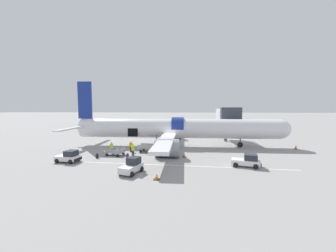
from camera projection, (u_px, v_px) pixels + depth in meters
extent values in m
plane|color=gray|center=(171.00, 149.00, 33.47)|extent=(500.00, 500.00, 0.00)
cube|color=silver|center=(168.00, 165.00, 24.30)|extent=(29.24, 1.83, 0.01)
cylinder|color=#4C4C51|center=(226.00, 132.00, 41.42)|extent=(0.60, 0.60, 3.79)
cube|color=silver|center=(226.00, 116.00, 41.13)|extent=(2.76, 9.23, 2.76)
cube|color=#333842|center=(231.00, 117.00, 37.15)|extent=(3.59, 1.60, 3.31)
cylinder|color=silver|center=(178.00, 128.00, 35.83)|extent=(34.49, 3.33, 3.33)
sphere|color=silver|center=(281.00, 129.00, 34.45)|extent=(3.17, 3.17, 3.17)
cone|color=silver|center=(83.00, 128.00, 37.21)|extent=(3.83, 3.07, 3.07)
cylinder|color=navy|center=(178.00, 127.00, 35.77)|extent=(2.07, 3.34, 3.34)
cube|color=navy|center=(85.00, 100.00, 36.72)|extent=(2.50, 0.28, 6.56)
cube|color=silver|center=(72.00, 128.00, 32.85)|extent=(0.89, 8.64, 0.20)
cube|color=silver|center=(96.00, 124.00, 41.43)|extent=(0.89, 8.64, 0.20)
cube|color=silver|center=(166.00, 141.00, 27.87)|extent=(2.11, 15.44, 0.40)
cube|color=silver|center=(173.00, 129.00, 44.18)|extent=(2.11, 15.44, 0.40)
cylinder|color=gray|center=(167.00, 148.00, 28.01)|extent=(3.27, 2.52, 2.52)
cylinder|color=gray|center=(174.00, 133.00, 44.19)|extent=(3.27, 2.52, 2.52)
cube|color=black|center=(133.00, 132.00, 34.86)|extent=(1.70, 0.12, 1.40)
cylinder|color=#56565B|center=(240.00, 139.00, 35.14)|extent=(0.22, 0.22, 1.87)
sphere|color=black|center=(240.00, 145.00, 35.22)|extent=(0.93, 0.93, 0.93)
cylinder|color=#56565B|center=(156.00, 140.00, 33.92)|extent=(0.22, 0.22, 1.87)
sphere|color=black|center=(156.00, 146.00, 34.00)|extent=(0.93, 0.93, 0.93)
cylinder|color=#56565B|center=(160.00, 136.00, 38.62)|extent=(0.22, 0.22, 1.87)
sphere|color=black|center=(160.00, 141.00, 38.70)|extent=(0.93, 0.93, 0.93)
cube|color=white|center=(68.00, 158.00, 25.71)|extent=(2.92, 1.94, 0.58)
cube|color=#232833|center=(71.00, 153.00, 25.56)|extent=(1.39, 1.52, 0.67)
cube|color=black|center=(78.00, 159.00, 25.45)|extent=(0.29, 1.48, 0.29)
sphere|color=black|center=(71.00, 162.00, 24.79)|extent=(0.56, 0.56, 0.56)
sphere|color=black|center=(79.00, 159.00, 26.32)|extent=(0.56, 0.56, 0.56)
sphere|color=black|center=(57.00, 161.00, 25.15)|extent=(0.56, 0.56, 0.56)
sphere|color=black|center=(66.00, 158.00, 26.67)|extent=(0.56, 0.56, 0.56)
cube|color=white|center=(245.00, 162.00, 23.73)|extent=(3.37, 2.20, 0.57)
cube|color=#232833|center=(251.00, 157.00, 23.50)|extent=(1.66, 1.57, 0.66)
cube|color=black|center=(260.00, 164.00, 23.23)|extent=(0.44, 1.33, 0.29)
sphere|color=black|center=(256.00, 167.00, 22.75)|extent=(0.56, 0.56, 0.56)
sphere|color=black|center=(255.00, 163.00, 24.08)|extent=(0.56, 0.56, 0.56)
sphere|color=black|center=(236.00, 165.00, 23.42)|extent=(0.56, 0.56, 0.56)
sphere|color=black|center=(236.00, 162.00, 24.75)|extent=(0.56, 0.56, 0.56)
cube|color=silver|center=(131.00, 168.00, 21.25)|extent=(2.14, 3.10, 0.64)
cube|color=#232833|center=(134.00, 160.00, 21.65)|extent=(1.47, 1.56, 0.72)
cube|color=black|center=(139.00, 166.00, 22.61)|extent=(1.18, 0.48, 0.32)
sphere|color=black|center=(141.00, 169.00, 21.92)|extent=(0.56, 0.56, 0.56)
sphere|color=black|center=(131.00, 167.00, 22.40)|extent=(0.56, 0.56, 0.56)
sphere|color=black|center=(131.00, 174.00, 20.15)|extent=(0.56, 0.56, 0.56)
sphere|color=black|center=(121.00, 173.00, 20.63)|extent=(0.56, 0.56, 0.56)
cube|color=#999BA0|center=(115.00, 152.00, 29.30)|extent=(2.73, 2.01, 0.05)
cube|color=#999BA0|center=(123.00, 151.00, 28.91)|extent=(0.40, 1.46, 0.49)
cube|color=#999BA0|center=(112.00, 152.00, 28.60)|extent=(2.35, 0.61, 0.49)
cube|color=#999BA0|center=(118.00, 150.00, 29.95)|extent=(2.35, 0.61, 0.49)
cube|color=#333338|center=(126.00, 154.00, 28.80)|extent=(0.89, 0.29, 0.06)
sphere|color=black|center=(118.00, 155.00, 28.35)|extent=(0.40, 0.40, 0.40)
sphere|color=black|center=(123.00, 153.00, 29.76)|extent=(0.40, 0.40, 0.40)
sphere|color=black|center=(107.00, 155.00, 28.88)|extent=(0.40, 0.40, 0.40)
sphere|color=black|center=(113.00, 152.00, 30.29)|extent=(0.40, 0.40, 0.40)
cube|color=#1E2347|center=(114.00, 151.00, 29.14)|extent=(0.45, 0.33, 0.34)
cube|color=olive|center=(117.00, 151.00, 29.13)|extent=(0.52, 0.41, 0.43)
cube|color=#1E2347|center=(113.00, 150.00, 29.64)|extent=(0.51, 0.27, 0.36)
cube|color=#999BA0|center=(150.00, 148.00, 31.63)|extent=(3.54, 2.00, 0.05)
cube|color=#999BA0|center=(160.00, 146.00, 31.32)|extent=(0.22, 1.69, 0.52)
cube|color=#999BA0|center=(148.00, 147.00, 30.80)|extent=(3.32, 0.37, 0.52)
cube|color=#999BA0|center=(151.00, 145.00, 32.41)|extent=(3.32, 0.37, 0.52)
cube|color=#333338|center=(163.00, 150.00, 31.28)|extent=(0.90, 0.16, 0.06)
sphere|color=black|center=(156.00, 152.00, 30.63)|extent=(0.40, 0.40, 0.40)
sphere|color=black|center=(158.00, 150.00, 32.29)|extent=(0.40, 0.40, 0.40)
sphere|color=black|center=(141.00, 151.00, 31.04)|extent=(0.40, 0.40, 0.40)
sphere|color=black|center=(144.00, 149.00, 32.70)|extent=(0.40, 0.40, 0.40)
cube|color=olive|center=(151.00, 147.00, 31.52)|extent=(0.43, 0.29, 0.32)
cube|color=olive|center=(144.00, 146.00, 32.03)|extent=(0.37, 0.28, 0.42)
cube|color=olive|center=(153.00, 146.00, 31.30)|extent=(0.36, 0.25, 0.61)
cube|color=#721951|center=(156.00, 147.00, 31.64)|extent=(0.42, 0.22, 0.36)
cylinder|color=#2D2D33|center=(112.00, 150.00, 31.49)|extent=(0.31, 0.31, 0.75)
cylinder|color=#B7E019|center=(111.00, 145.00, 31.43)|extent=(0.40, 0.40, 0.59)
sphere|color=tan|center=(111.00, 143.00, 31.40)|extent=(0.21, 0.21, 0.21)
cylinder|color=#B7E019|center=(110.00, 146.00, 31.49)|extent=(0.13, 0.13, 0.54)
cylinder|color=#B7E019|center=(113.00, 146.00, 31.39)|extent=(0.13, 0.13, 0.54)
cylinder|color=#1E2338|center=(131.00, 149.00, 31.59)|extent=(0.32, 0.32, 0.82)
cylinder|color=orange|center=(131.00, 145.00, 31.53)|extent=(0.41, 0.41, 0.64)
sphere|color=beige|center=(131.00, 142.00, 31.49)|extent=(0.23, 0.23, 0.23)
cylinder|color=orange|center=(129.00, 145.00, 31.57)|extent=(0.13, 0.13, 0.59)
cylinder|color=orange|center=(132.00, 145.00, 31.50)|extent=(0.13, 0.13, 0.59)
cylinder|color=#2D2D33|center=(133.00, 153.00, 28.61)|extent=(0.45, 0.45, 0.88)
cylinder|color=#B7E019|center=(133.00, 148.00, 28.54)|extent=(0.57, 0.57, 0.69)
sphere|color=tan|center=(133.00, 144.00, 28.50)|extent=(0.24, 0.24, 0.24)
cylinder|color=#B7E019|center=(134.00, 149.00, 28.40)|extent=(0.18, 0.18, 0.64)
cylinder|color=#B7E019|center=(132.00, 148.00, 28.70)|extent=(0.18, 0.18, 0.64)
cube|color=black|center=(97.00, 156.00, 27.60)|extent=(0.32, 0.20, 0.53)
cube|color=black|center=(97.00, 154.00, 27.57)|extent=(0.21, 0.03, 0.12)
cube|color=#721951|center=(128.00, 157.00, 26.95)|extent=(0.41, 0.32, 0.70)
cube|color=black|center=(128.00, 154.00, 26.92)|extent=(0.22, 0.11, 0.12)
cube|color=black|center=(296.00, 149.00, 33.75)|extent=(0.58, 0.58, 0.03)
cone|color=orange|center=(296.00, 147.00, 33.72)|extent=(0.43, 0.43, 0.66)
cylinder|color=white|center=(296.00, 147.00, 33.72)|extent=(0.25, 0.25, 0.08)
cube|color=black|center=(157.00, 179.00, 19.46)|extent=(0.57, 0.57, 0.03)
cone|color=orange|center=(157.00, 177.00, 19.43)|extent=(0.42, 0.42, 0.58)
cylinder|color=white|center=(157.00, 176.00, 19.43)|extent=(0.24, 0.24, 0.07)
cube|color=black|center=(184.00, 157.00, 28.25)|extent=(0.52, 0.52, 0.03)
cone|color=orange|center=(184.00, 155.00, 28.23)|extent=(0.39, 0.39, 0.59)
cylinder|color=white|center=(184.00, 155.00, 28.23)|extent=(0.22, 0.22, 0.07)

